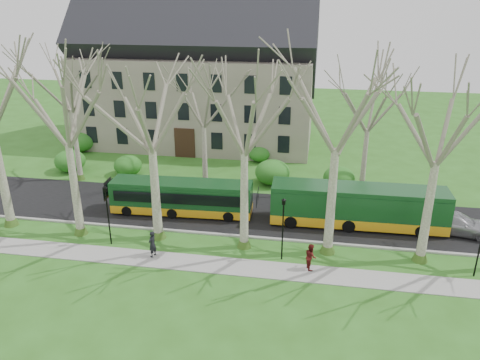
{
  "coord_description": "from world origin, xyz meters",
  "views": [
    {
      "loc": [
        7.79,
        -27.93,
        16.41
      ],
      "look_at": [
        2.52,
        3.0,
        3.84
      ],
      "focal_mm": 35.0,
      "sensor_mm": 36.0,
      "label": 1
    }
  ],
  "objects_px": {
    "bus_lead": "(182,197)",
    "bus_follow": "(358,206)",
    "sedan": "(456,223)",
    "pedestrian_b": "(311,256)",
    "pedestrian_a": "(152,244)"
  },
  "relations": [
    {
      "from": "bus_follow",
      "to": "pedestrian_b",
      "type": "bearing_deg",
      "value": -116.79
    },
    {
      "from": "bus_lead",
      "to": "bus_follow",
      "type": "distance_m",
      "value": 13.56
    },
    {
      "from": "pedestrian_b",
      "to": "sedan",
      "type": "bearing_deg",
      "value": -74.91
    },
    {
      "from": "sedan",
      "to": "pedestrian_b",
      "type": "height_order",
      "value": "pedestrian_b"
    },
    {
      "from": "pedestrian_a",
      "to": "pedestrian_b",
      "type": "height_order",
      "value": "pedestrian_a"
    },
    {
      "from": "bus_follow",
      "to": "pedestrian_a",
      "type": "xyz_separation_m",
      "value": [
        -13.63,
        -6.93,
        -0.68
      ]
    },
    {
      "from": "pedestrian_a",
      "to": "bus_lead",
      "type": "bearing_deg",
      "value": -162.85
    },
    {
      "from": "sedan",
      "to": "pedestrian_b",
      "type": "distance_m",
      "value": 12.27
    },
    {
      "from": "bus_lead",
      "to": "pedestrian_b",
      "type": "relative_size",
      "value": 6.37
    },
    {
      "from": "bus_lead",
      "to": "pedestrian_a",
      "type": "xyz_separation_m",
      "value": [
        -0.07,
        -6.76,
        -0.46
      ]
    },
    {
      "from": "bus_follow",
      "to": "pedestrian_a",
      "type": "distance_m",
      "value": 15.31
    },
    {
      "from": "sedan",
      "to": "pedestrian_a",
      "type": "relative_size",
      "value": 2.83
    },
    {
      "from": "bus_follow",
      "to": "sedan",
      "type": "height_order",
      "value": "bus_follow"
    },
    {
      "from": "sedan",
      "to": "pedestrian_b",
      "type": "xyz_separation_m",
      "value": [
        -10.31,
        -6.65,
        0.11
      ]
    },
    {
      "from": "sedan",
      "to": "bus_lead",
      "type": "bearing_deg",
      "value": 100.39
    }
  ]
}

